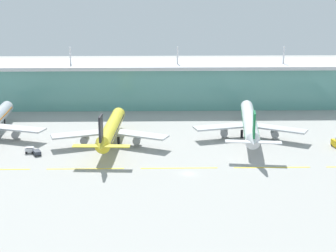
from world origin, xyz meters
name	(u,v)px	position (x,y,z in m)	size (l,w,h in m)	color
ground_plane	(188,174)	(0.00, 0.00, 0.00)	(600.00, 600.00, 0.00)	#9E9E99
terminal_building	(177,83)	(0.00, 106.58, 11.89)	(288.00, 34.00, 32.37)	#5B9E93
airliner_near_middle	(111,129)	(-30.00, 35.14, 6.44)	(48.73, 60.37, 18.90)	yellow
airliner_far_middle	(250,123)	(29.07, 44.09, 6.46)	(48.42, 70.77, 18.90)	silver
taxiway_stripe_mid_west	(85,169)	(-37.00, 5.66, 0.02)	(28.00, 0.70, 0.04)	yellow
taxiway_stripe_centre	(179,168)	(-3.00, 5.66, 0.02)	(28.00, 0.70, 0.04)	yellow
taxiway_stripe_mid_east	(272,167)	(31.00, 5.66, 0.02)	(28.00, 0.70, 0.04)	yellow
baggage_cart	(30,150)	(-61.28, 24.26, 1.26)	(3.74, 2.25, 2.48)	silver
pushback_tug	(37,152)	(-57.92, 21.86, 1.10)	(4.07, 5.01, 1.85)	#333842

